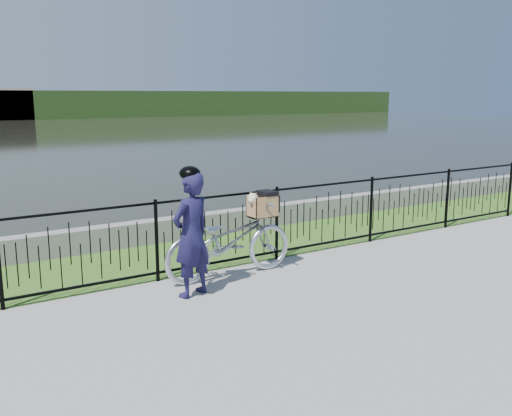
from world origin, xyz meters
TOP-DOWN VIEW (x-y plane):
  - ground at (0.00, 0.00)m, footprint 120.00×120.00m
  - grass_strip at (0.00, 2.60)m, footprint 60.00×2.00m
  - quay_wall at (0.00, 3.60)m, footprint 60.00×0.30m
  - fence at (0.00, 1.60)m, footprint 14.00×0.06m
  - far_building_right at (6.00, 58.50)m, footprint 6.00×3.00m
  - bicycle_rig at (-0.05, 1.24)m, footprint 1.99×0.69m
  - cyclist at (-0.85, 0.82)m, footprint 0.67×0.55m

SIDE VIEW (x-z plane):
  - ground at x=0.00m, z-range 0.00..0.00m
  - grass_strip at x=0.00m, z-range 0.00..0.01m
  - quay_wall at x=0.00m, z-range 0.00..0.40m
  - bicycle_rig at x=-0.05m, z-range -0.06..1.13m
  - fence at x=0.00m, z-range 0.00..1.15m
  - cyclist at x=-0.85m, z-range -0.01..1.66m
  - far_building_right at x=6.00m, z-range 0.00..3.20m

